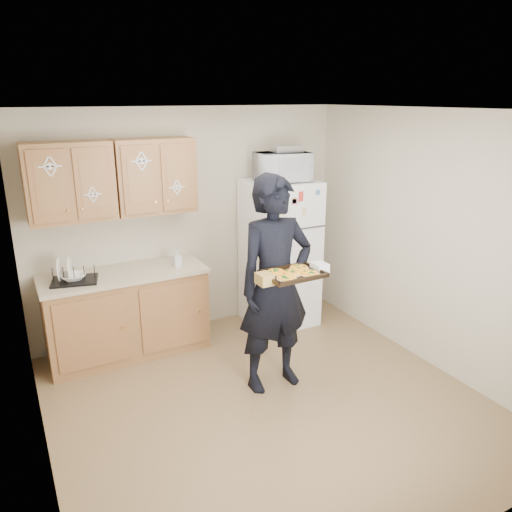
% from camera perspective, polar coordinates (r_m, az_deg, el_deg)
% --- Properties ---
extents(floor, '(3.60, 3.60, 0.00)m').
position_cam_1_polar(floor, '(4.63, 1.29, -16.34)').
color(floor, brown).
rests_on(floor, ground).
extents(ceiling, '(3.60, 3.60, 0.00)m').
position_cam_1_polar(ceiling, '(3.83, 1.56, 16.35)').
color(ceiling, silver).
rests_on(ceiling, wall_back).
extents(wall_back, '(3.60, 0.04, 2.50)m').
position_cam_1_polar(wall_back, '(5.64, -7.53, 3.83)').
color(wall_back, beige).
rests_on(wall_back, floor).
extents(wall_front, '(3.60, 0.04, 2.50)m').
position_cam_1_polar(wall_front, '(2.77, 20.24, -12.49)').
color(wall_front, beige).
rests_on(wall_front, floor).
extents(wall_left, '(0.04, 3.60, 2.50)m').
position_cam_1_polar(wall_left, '(3.61, -24.62, -5.86)').
color(wall_left, beige).
rests_on(wall_left, floor).
extents(wall_right, '(0.04, 3.60, 2.50)m').
position_cam_1_polar(wall_right, '(5.14, 19.24, 1.61)').
color(wall_right, beige).
rests_on(wall_right, floor).
extents(refrigerator, '(0.75, 0.70, 1.70)m').
position_cam_1_polar(refrigerator, '(5.81, 2.73, 0.30)').
color(refrigerator, white).
rests_on(refrigerator, floor).
extents(base_cabinet, '(1.60, 0.60, 0.86)m').
position_cam_1_polar(base_cabinet, '(5.39, -14.51, -6.53)').
color(base_cabinet, brown).
rests_on(base_cabinet, floor).
extents(countertop, '(1.64, 0.64, 0.04)m').
position_cam_1_polar(countertop, '(5.22, -14.89, -2.02)').
color(countertop, beige).
rests_on(countertop, base_cabinet).
extents(upper_cab_left, '(0.80, 0.33, 0.75)m').
position_cam_1_polar(upper_cab_left, '(5.06, -20.55, 7.91)').
color(upper_cab_left, brown).
rests_on(upper_cab_left, wall_back).
extents(upper_cab_right, '(0.80, 0.33, 0.75)m').
position_cam_1_polar(upper_cab_right, '(5.22, -11.54, 8.95)').
color(upper_cab_right, brown).
rests_on(upper_cab_right, wall_back).
extents(cereal_box, '(0.20, 0.07, 0.32)m').
position_cam_1_polar(cereal_box, '(6.49, 5.50, -4.31)').
color(cereal_box, '#E9D352').
rests_on(cereal_box, floor).
extents(person, '(0.73, 0.49, 1.98)m').
position_cam_1_polar(person, '(4.45, 2.22, -3.35)').
color(person, black).
rests_on(person, floor).
extents(baking_tray, '(0.49, 0.37, 0.04)m').
position_cam_1_polar(baking_tray, '(4.14, 4.24, -2.13)').
color(baking_tray, black).
rests_on(baking_tray, person).
extents(pizza_front_left, '(0.16, 0.16, 0.02)m').
position_cam_1_polar(pizza_front_left, '(4.01, 3.52, -2.50)').
color(pizza_front_left, orange).
rests_on(pizza_front_left, baking_tray).
extents(pizza_front_right, '(0.16, 0.16, 0.02)m').
position_cam_1_polar(pizza_front_right, '(4.13, 6.17, -1.97)').
color(pizza_front_right, orange).
rests_on(pizza_front_right, baking_tray).
extents(pizza_back_left, '(0.16, 0.16, 0.02)m').
position_cam_1_polar(pizza_back_left, '(4.14, 2.32, -1.83)').
color(pizza_back_left, orange).
rests_on(pizza_back_left, baking_tray).
extents(pizza_back_right, '(0.16, 0.16, 0.02)m').
position_cam_1_polar(pizza_back_right, '(4.26, 4.93, -1.33)').
color(pizza_back_right, orange).
rests_on(pizza_back_right, baking_tray).
extents(pizza_center, '(0.16, 0.16, 0.02)m').
position_cam_1_polar(pizza_center, '(4.13, 4.24, -1.90)').
color(pizza_center, orange).
rests_on(pizza_center, baking_tray).
extents(microwave, '(0.60, 0.43, 0.32)m').
position_cam_1_polar(microwave, '(5.54, 3.05, 10.13)').
color(microwave, white).
rests_on(microwave, refrigerator).
extents(foil_pan, '(0.35, 0.27, 0.07)m').
position_cam_1_polar(foil_pan, '(5.58, 3.51, 12.15)').
color(foil_pan, silver).
rests_on(foil_pan, microwave).
extents(dish_rack, '(0.48, 0.40, 0.17)m').
position_cam_1_polar(dish_rack, '(5.07, -20.10, -1.87)').
color(dish_rack, black).
rests_on(dish_rack, countertop).
extents(bowl, '(0.25, 0.25, 0.06)m').
position_cam_1_polar(bowl, '(5.08, -20.15, -2.25)').
color(bowl, white).
rests_on(bowl, dish_rack).
extents(soap_bottle, '(0.09, 0.10, 0.18)m').
position_cam_1_polar(soap_bottle, '(5.26, -9.07, -0.21)').
color(soap_bottle, white).
rests_on(soap_bottle, countertop).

